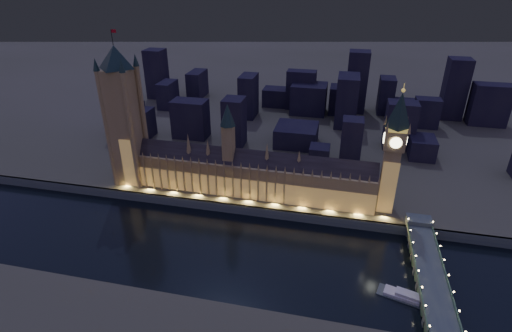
% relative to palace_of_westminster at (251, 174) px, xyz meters
% --- Properties ---
extents(ground_plane, '(2000.00, 2000.00, 0.00)m').
position_rel_palace_of_westminster_xyz_m(ground_plane, '(0.44, -61.74, -26.37)').
color(ground_plane, black).
rests_on(ground_plane, ground).
extents(north_bank, '(2000.00, 960.00, 8.00)m').
position_rel_palace_of_westminster_xyz_m(north_bank, '(0.44, 458.26, -22.37)').
color(north_bank, '#464834').
rests_on(north_bank, ground).
extents(embankment_wall, '(2000.00, 2.50, 8.00)m').
position_rel_palace_of_westminster_xyz_m(embankment_wall, '(0.44, -20.74, -22.37)').
color(embankment_wall, '#404A55').
rests_on(embankment_wall, ground).
extents(palace_of_westminster, '(202.00, 24.11, 78.00)m').
position_rel_palace_of_westminster_xyz_m(palace_of_westminster, '(0.00, 0.00, 0.00)').
color(palace_of_westminster, olive).
rests_on(palace_of_westminster, north_bank).
extents(victoria_tower, '(31.68, 31.68, 130.69)m').
position_rel_palace_of_westminster_xyz_m(victoria_tower, '(-109.56, 0.19, 46.66)').
color(victoria_tower, olive).
rests_on(victoria_tower, north_bank).
extents(elizabeth_tower, '(18.00, 18.00, 101.79)m').
position_rel_palace_of_westminster_xyz_m(elizabeth_tower, '(108.44, 0.18, 38.19)').
color(elizabeth_tower, olive).
rests_on(elizabeth_tower, north_bank).
extents(westminster_bridge, '(18.25, 113.00, 15.90)m').
position_rel_palace_of_westminster_xyz_m(westminster_bridge, '(132.80, -65.19, -20.38)').
color(westminster_bridge, '#404A55').
rests_on(westminster_bridge, ground).
extents(river_boat, '(45.65, 21.91, 4.50)m').
position_rel_palace_of_westminster_xyz_m(river_boat, '(123.08, -89.59, -24.81)').
color(river_boat, '#404A55').
rests_on(river_boat, ground).
extents(city_backdrop, '(469.16, 215.63, 78.15)m').
position_rel_palace_of_westminster_xyz_m(city_backdrop, '(31.73, 185.95, 4.85)').
color(city_backdrop, black).
rests_on(city_backdrop, north_bank).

